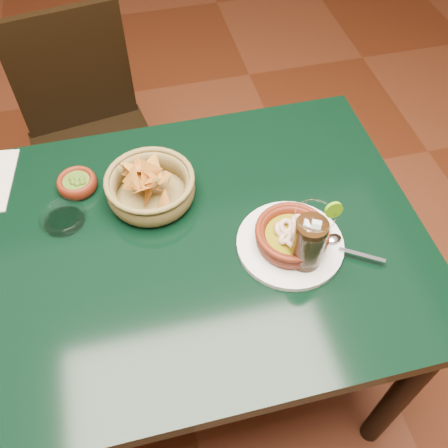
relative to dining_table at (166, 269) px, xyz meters
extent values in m
plane|color=#471C0C|center=(0.00, 0.00, -0.65)|extent=(7.00, 7.00, 0.00)
cube|color=black|center=(0.00, 0.00, 0.08)|extent=(1.20, 0.80, 0.04)
cylinder|color=black|center=(0.54, -0.34, -0.30)|extent=(0.06, 0.06, 0.71)
cylinder|color=black|center=(0.54, 0.34, -0.30)|extent=(0.06, 0.06, 0.71)
cube|color=black|center=(-0.15, 0.64, -0.21)|extent=(0.47, 0.47, 0.04)
cylinder|color=black|center=(-0.29, 0.44, -0.43)|extent=(0.03, 0.03, 0.44)
cylinder|color=black|center=(0.06, 0.50, -0.43)|extent=(0.03, 0.03, 0.44)
cylinder|color=black|center=(-0.35, 0.78, -0.43)|extent=(0.03, 0.03, 0.44)
cylinder|color=black|center=(0.00, 0.84, -0.43)|extent=(0.03, 0.03, 0.44)
cube|color=black|center=(-0.18, 0.82, 0.02)|extent=(0.39, 0.09, 0.43)
cylinder|color=silver|center=(0.28, -0.07, 0.11)|extent=(0.24, 0.24, 0.01)
cylinder|color=#52170A|center=(0.28, -0.07, 0.12)|extent=(0.14, 0.14, 0.01)
torus|color=#52170A|center=(0.28, -0.07, 0.13)|extent=(0.18, 0.18, 0.04)
torus|color=#52170A|center=(0.28, -0.07, 0.15)|extent=(0.16, 0.16, 0.01)
cylinder|color=#6B600A|center=(0.28, -0.07, 0.14)|extent=(0.12, 0.12, 0.01)
torus|color=#D2B195|center=(0.29, -0.07, 0.15)|extent=(0.04, 0.04, 0.03)
torus|color=#D2B195|center=(0.30, -0.05, 0.15)|extent=(0.05, 0.05, 0.03)
torus|color=#D2B195|center=(0.27, -0.05, 0.15)|extent=(0.04, 0.04, 0.04)
torus|color=#D2B195|center=(0.26, -0.05, 0.14)|extent=(0.04, 0.05, 0.05)
torus|color=#D2B195|center=(0.26, -0.08, 0.15)|extent=(0.05, 0.05, 0.04)
torus|color=#D2B195|center=(0.27, -0.10, 0.15)|extent=(0.05, 0.05, 0.04)
torus|color=#D2B195|center=(0.29, -0.10, 0.15)|extent=(0.05, 0.05, 0.04)
cube|color=silver|center=(0.42, -0.14, 0.12)|extent=(0.09, 0.06, 0.00)
ellipsoid|color=silver|center=(0.37, -0.09, 0.12)|extent=(0.04, 0.03, 0.01)
cylinder|color=olive|center=(0.00, 0.14, 0.10)|extent=(0.18, 0.18, 0.01)
torus|color=olive|center=(0.00, 0.14, 0.13)|extent=(0.24, 0.24, 0.06)
torus|color=olive|center=(0.00, 0.14, 0.16)|extent=(0.21, 0.21, 0.01)
cone|color=#C47624|center=(-0.04, 0.14, 0.17)|extent=(0.07, 0.07, 0.09)
cone|color=#C47624|center=(0.00, 0.14, 0.17)|extent=(0.05, 0.11, 0.10)
cone|color=#C47624|center=(-0.02, 0.11, 0.17)|extent=(0.09, 0.07, 0.06)
cone|color=#C47624|center=(0.03, 0.15, 0.16)|extent=(0.09, 0.10, 0.07)
cone|color=#C47624|center=(-0.03, 0.17, 0.14)|extent=(0.04, 0.09, 0.09)
cone|color=#C47624|center=(0.00, 0.14, 0.14)|extent=(0.09, 0.10, 0.06)
cone|color=#C47624|center=(-0.04, 0.14, 0.18)|extent=(0.07, 0.09, 0.08)
cone|color=#C47624|center=(0.02, 0.09, 0.13)|extent=(0.06, 0.10, 0.09)
cone|color=#C47624|center=(0.04, 0.13, 0.15)|extent=(0.05, 0.08, 0.08)
cone|color=#C47624|center=(0.00, 0.15, 0.18)|extent=(0.09, 0.06, 0.09)
cone|color=#C47624|center=(-0.01, 0.20, 0.14)|extent=(0.08, 0.06, 0.09)
cone|color=#C47624|center=(-0.03, 0.19, 0.16)|extent=(0.10, 0.10, 0.04)
cone|color=#C47624|center=(0.00, 0.15, 0.17)|extent=(0.08, 0.07, 0.09)
cone|color=#C47624|center=(0.01, 0.17, 0.18)|extent=(0.10, 0.07, 0.08)
cone|color=#C47624|center=(0.00, 0.15, 0.16)|extent=(0.08, 0.10, 0.08)
cone|color=#C47624|center=(-0.04, 0.17, 0.18)|extent=(0.05, 0.10, 0.10)
cone|color=#C47624|center=(-0.03, 0.19, 0.15)|extent=(0.09, 0.10, 0.05)
cone|color=#C47624|center=(-0.01, 0.12, 0.14)|extent=(0.05, 0.11, 0.10)
cylinder|color=#52170A|center=(-0.17, 0.22, 0.10)|extent=(0.08, 0.08, 0.01)
torus|color=#52170A|center=(-0.17, 0.22, 0.12)|extent=(0.12, 0.12, 0.04)
cylinder|color=#2C490E|center=(-0.17, 0.22, 0.12)|extent=(0.06, 0.06, 0.01)
sphere|color=#2C490E|center=(-0.17, 0.20, 0.13)|extent=(0.02, 0.02, 0.02)
sphere|color=#2C490E|center=(-0.18, 0.22, 0.13)|extent=(0.02, 0.02, 0.02)
sphere|color=#2C490E|center=(-0.16, 0.22, 0.13)|extent=(0.02, 0.02, 0.02)
sphere|color=#2C490E|center=(-0.15, 0.20, 0.13)|extent=(0.02, 0.02, 0.02)
sphere|color=#2C490E|center=(-0.18, 0.21, 0.13)|extent=(0.02, 0.02, 0.02)
cylinder|color=white|center=(0.30, -0.12, 0.10)|extent=(0.08, 0.08, 0.01)
torus|color=white|center=(0.30, -0.12, 0.18)|extent=(0.17, 0.17, 0.09)
cylinder|color=black|center=(0.30, -0.12, 0.17)|extent=(0.07, 0.07, 0.14)
cube|color=silver|center=(0.30, -0.13, 0.24)|extent=(0.03, 0.03, 0.03)
cube|color=silver|center=(0.29, -0.13, 0.23)|extent=(0.03, 0.03, 0.03)
cube|color=silver|center=(0.28, -0.12, 0.23)|extent=(0.03, 0.03, 0.03)
cube|color=silver|center=(0.30, -0.14, 0.22)|extent=(0.03, 0.03, 0.02)
torus|color=white|center=(0.30, -0.12, 0.27)|extent=(0.08, 0.08, 0.00)
cylinder|color=#518B0B|center=(0.33, -0.12, 0.27)|extent=(0.04, 0.01, 0.04)
cylinder|color=white|center=(-0.21, 0.12, 0.10)|extent=(0.09, 0.09, 0.01)
torus|color=white|center=(-0.21, 0.12, 0.11)|extent=(0.12, 0.12, 0.03)
camera|label=1|loc=(-0.02, -0.66, 1.02)|focal=40.00mm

